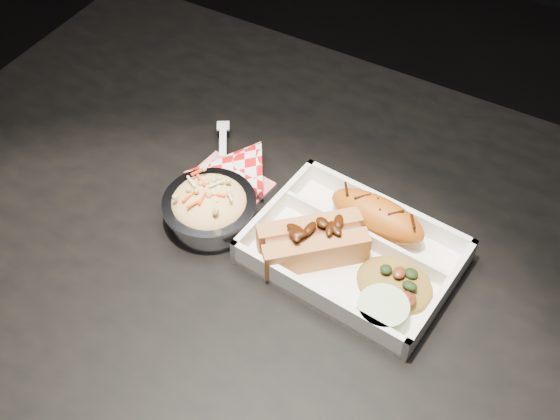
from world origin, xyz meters
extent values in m
cube|color=black|center=(0.00, 0.00, 0.73)|extent=(1.20, 0.80, 0.03)
cylinder|color=black|center=(-0.55, 0.35, 0.36)|extent=(0.05, 0.05, 0.72)
cube|color=white|center=(0.07, 0.01, 0.75)|extent=(0.27, 0.20, 0.01)
cube|color=white|center=(0.08, 0.10, 0.77)|extent=(0.25, 0.03, 0.04)
cube|color=white|center=(0.06, -0.07, 0.77)|extent=(0.25, 0.03, 0.04)
cube|color=white|center=(-0.05, 0.02, 0.77)|extent=(0.02, 0.18, 0.04)
cube|color=white|center=(0.19, 0.00, 0.77)|extent=(0.02, 0.18, 0.04)
cube|color=white|center=(0.07, 0.04, 0.77)|extent=(0.23, 0.03, 0.03)
ellipsoid|color=#B65812|center=(0.08, 0.07, 0.78)|extent=(0.14, 0.07, 0.05)
cube|color=#BD7840|center=(0.04, -0.02, 0.78)|extent=(0.11, 0.11, 0.04)
cube|color=#BD7840|center=(0.01, 0.00, 0.78)|extent=(0.11, 0.11, 0.04)
cylinder|color=maroon|center=(0.03, -0.01, 0.79)|extent=(0.11, 0.10, 0.03)
ellipsoid|color=olive|center=(0.14, 0.00, 0.77)|extent=(0.10, 0.09, 0.03)
cylinder|color=beige|center=(0.14, -0.05, 0.77)|extent=(0.06, 0.06, 0.03)
cylinder|color=silver|center=(-0.12, -0.02, 0.77)|extent=(0.11, 0.11, 0.04)
cylinder|color=silver|center=(-0.12, -0.02, 0.79)|extent=(0.12, 0.12, 0.01)
ellipsoid|color=beige|center=(-0.12, -0.02, 0.79)|extent=(0.10, 0.10, 0.04)
cube|color=red|center=(-0.14, 0.04, 0.75)|extent=(0.12, 0.10, 0.00)
cone|color=red|center=(-0.15, 0.05, 0.77)|extent=(0.15, 0.14, 0.10)
cube|color=white|center=(-0.18, 0.10, 0.77)|extent=(0.04, 0.06, 0.00)
cube|color=white|center=(-0.19, 0.13, 0.77)|extent=(0.02, 0.02, 0.00)
camera|label=1|loc=(0.26, -0.50, 1.46)|focal=45.00mm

